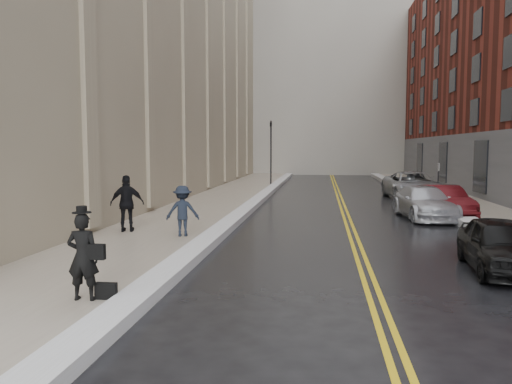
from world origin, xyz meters
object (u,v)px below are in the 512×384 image
(pedestrian_main, at_px, (83,257))
(car_black, at_px, (501,245))
(pedestrian_b, at_px, (183,211))
(car_silver_near, at_px, (424,202))
(car_silver_far, at_px, (413,186))
(pedestrian_c, at_px, (127,203))
(car_maroon, at_px, (443,201))

(pedestrian_main, bearing_deg, car_black, -160.26)
(pedestrian_main, xyz_separation_m, pedestrian_b, (-0.04, 7.06, -0.01))
(pedestrian_main, relative_size, pedestrian_b, 1.01)
(car_silver_near, distance_m, pedestrian_main, 16.25)
(car_silver_far, bearing_deg, pedestrian_main, -118.76)
(car_black, distance_m, pedestrian_c, 11.77)
(car_silver_near, height_order, pedestrian_main, pedestrian_main)
(car_maroon, relative_size, pedestrian_c, 2.16)
(car_silver_near, height_order, pedestrian_b, pedestrian_b)
(car_black, xyz_separation_m, pedestrian_c, (-11.17, 3.68, 0.47))
(car_black, xyz_separation_m, pedestrian_main, (-8.96, -4.00, 0.33))
(car_maroon, bearing_deg, car_black, -103.08)
(pedestrian_c, bearing_deg, car_black, 147.73)
(pedestrian_b, bearing_deg, car_black, 149.17)
(car_black, height_order, pedestrian_main, pedestrian_main)
(car_maroon, height_order, pedestrian_c, pedestrian_c)
(car_silver_near, bearing_deg, pedestrian_b, -150.12)
(car_black, height_order, car_maroon, car_maroon)
(car_black, height_order, car_silver_far, car_silver_far)
(car_black, bearing_deg, car_maroon, 88.66)
(pedestrian_b, relative_size, pedestrian_c, 0.85)
(car_maroon, distance_m, pedestrian_main, 17.31)
(pedestrian_b, xyz_separation_m, pedestrian_c, (-2.17, 0.62, 0.15))
(car_maroon, height_order, pedestrian_b, pedestrian_b)
(pedestrian_c, bearing_deg, pedestrian_main, 91.99)
(pedestrian_main, relative_size, pedestrian_c, 0.86)
(car_black, distance_m, car_maroon, 10.20)
(car_silver_far, relative_size, pedestrian_main, 3.51)
(pedestrian_c, bearing_deg, car_maroon, -166.01)
(car_black, height_order, car_silver_near, car_silver_near)
(pedestrian_b, bearing_deg, pedestrian_c, -27.99)
(car_silver_far, bearing_deg, car_silver_near, -100.81)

